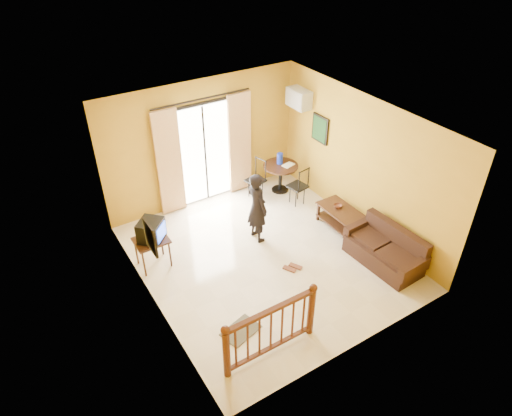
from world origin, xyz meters
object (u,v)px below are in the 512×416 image
television (151,230)px  dining_table (281,171)px  coffee_table (340,215)px  standing_person (257,207)px  sofa (386,250)px

television → dining_table: size_ratio=0.73×
coffee_table → standing_person: standing_person is taller
television → standing_person: bearing=-53.4°
dining_table → standing_person: (-1.43, -1.25, 0.22)m
coffee_table → standing_person: size_ratio=0.67×
television → sofa: size_ratio=0.37×
coffee_table → sofa: 1.30m
television → dining_table: 3.61m
coffee_table → standing_person: bearing=159.6°
dining_table → television: bearing=-165.1°
sofa → standing_person: bearing=128.2°
television → standing_person: size_ratio=0.40×
television → sofa: bearing=-75.6°
standing_person → coffee_table: bearing=-112.6°
coffee_table → sofa: (-0.00, -1.30, -0.02)m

